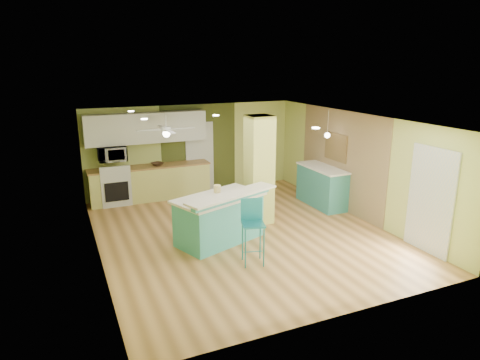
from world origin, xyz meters
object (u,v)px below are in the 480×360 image
at_px(bar_stool, 252,221).
at_px(canister, 217,189).
at_px(peninsula, 220,218).
at_px(fruit_bowl, 157,164).
at_px(side_counter, 322,186).

height_order(bar_stool, canister, bar_stool).
xyz_separation_m(peninsula, bar_stool, (0.21, -1.13, 0.29)).
bearing_deg(fruit_bowl, canister, -79.75).
relative_size(peninsula, fruit_bowl, 7.03).
distance_m(side_counter, fruit_bowl, 4.44).
bearing_deg(canister, side_counter, 14.77).
bearing_deg(peninsula, bar_stool, -100.08).
height_order(side_counter, fruit_bowl, side_counter).
distance_m(peninsula, bar_stool, 1.19).
relative_size(side_counter, canister, 9.86).
distance_m(bar_stool, fruit_bowl, 4.58).
distance_m(peninsula, canister, 0.61).
distance_m(bar_stool, canister, 1.44).
distance_m(fruit_bowl, canister, 3.16).
relative_size(bar_stool, side_counter, 0.77).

